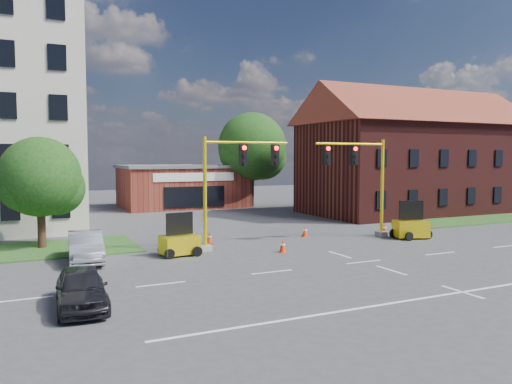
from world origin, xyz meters
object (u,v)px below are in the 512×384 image
signal_mast_east (361,176)px  sedan_dark (81,288)px  pickup_white (396,208)px  signal_mast_west (233,178)px  trailer_west (180,243)px  trailer_east (411,227)px

signal_mast_east → sedan_dark: (-17.58, -7.96, -3.23)m
pickup_white → signal_mast_west: bearing=133.7°
trailer_west → sedan_dark: size_ratio=0.53×
sedan_dark → signal_mast_west: bearing=44.9°
sedan_dark → trailer_east: bearing=20.6°
trailer_west → sedan_dark: 9.25m
signal_mast_west → trailer_east: signal_mast_west is taller
trailer_west → signal_mast_east: bearing=-4.5°
signal_mast_east → trailer_west: size_ratio=2.91×
signal_mast_west → signal_mast_east: size_ratio=1.00×
signal_mast_east → sedan_dark: signal_mast_east is taller
pickup_white → trailer_west: bearing=132.0°
trailer_east → sedan_dark: 21.27m
signal_mast_west → sedan_dark: size_ratio=1.54×
trailer_east → sedan_dark: size_ratio=0.57×
signal_mast_east → sedan_dark: size_ratio=1.54×
signal_mast_east → signal_mast_west: bearing=180.0°
trailer_west → trailer_east: (14.67, -0.91, 0.04)m
signal_mast_west → pickup_white: signal_mast_west is taller
signal_mast_west → pickup_white: (17.90, 7.31, -3.12)m
signal_mast_east → trailer_east: bearing=-29.4°
signal_mast_east → trailer_west: bearing=-177.1°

